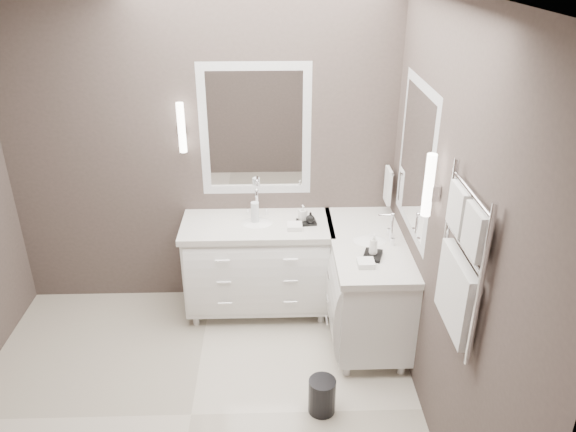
{
  "coord_description": "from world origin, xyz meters",
  "views": [
    {
      "loc": [
        0.58,
        -2.87,
        2.94
      ],
      "look_at": [
        0.69,
        0.7,
        1.17
      ],
      "focal_mm": 35.0,
      "sensor_mm": 36.0,
      "label": 1
    }
  ],
  "objects_px": {
    "vanity_back": "(258,261)",
    "waste_bin": "(322,396)",
    "vanity_right": "(367,280)",
    "towel_ladder": "(460,269)"
  },
  "relations": [
    {
      "from": "vanity_back",
      "to": "waste_bin",
      "type": "relative_size",
      "value": 4.72
    },
    {
      "from": "vanity_back",
      "to": "vanity_right",
      "type": "distance_m",
      "value": 0.93
    },
    {
      "from": "vanity_back",
      "to": "vanity_right",
      "type": "relative_size",
      "value": 1.0
    },
    {
      "from": "waste_bin",
      "to": "vanity_right",
      "type": "bearing_deg",
      "value": 64.34
    },
    {
      "from": "vanity_back",
      "to": "towel_ladder",
      "type": "height_order",
      "value": "towel_ladder"
    },
    {
      "from": "vanity_back",
      "to": "vanity_right",
      "type": "height_order",
      "value": "same"
    },
    {
      "from": "towel_ladder",
      "to": "vanity_right",
      "type": "bearing_deg",
      "value": 99.84
    },
    {
      "from": "towel_ladder",
      "to": "waste_bin",
      "type": "height_order",
      "value": "towel_ladder"
    },
    {
      "from": "vanity_back",
      "to": "waste_bin",
      "type": "bearing_deg",
      "value": -69.59
    },
    {
      "from": "vanity_right",
      "to": "towel_ladder",
      "type": "bearing_deg",
      "value": -80.16
    }
  ]
}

